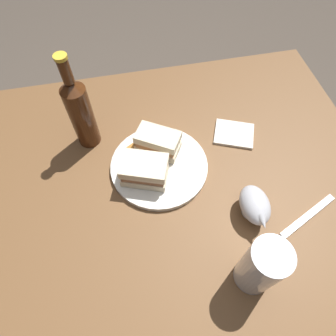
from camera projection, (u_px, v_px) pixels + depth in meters
ground_plane at (173, 255)px, 1.37m from camera, size 6.00×6.00×0.00m
dining_table at (175, 228)px, 1.08m from camera, size 1.08×0.88×0.70m
plate at (159, 166)px, 0.79m from camera, size 0.26×0.26×0.01m
sandwich_half_left at (158, 142)px, 0.79m from camera, size 0.13×0.11×0.06m
sandwich_half_right at (145, 170)px, 0.74m from camera, size 0.13×0.11×0.06m
potato_wedge_front at (148, 157)px, 0.79m from camera, size 0.04×0.02×0.01m
potato_wedge_middle at (147, 149)px, 0.80m from camera, size 0.05×0.05×0.02m
potato_wedge_back at (133, 149)px, 0.80m from camera, size 0.04×0.04×0.02m
potato_wedge_left_edge at (149, 158)px, 0.79m from camera, size 0.05×0.04×0.02m
potato_wedge_right_edge at (147, 162)px, 0.78m from camera, size 0.05×0.03×0.02m
potato_wedge_stray at (146, 148)px, 0.80m from camera, size 0.04×0.05×0.02m
pint_glass at (260, 268)px, 0.59m from camera, size 0.08×0.08×0.16m
gravy_boat at (255, 205)px, 0.69m from camera, size 0.07×0.12×0.07m
cider_bottle at (80, 112)px, 0.75m from camera, size 0.06×0.06×0.28m
napkin at (234, 134)px, 0.86m from camera, size 0.14×0.13×0.01m
fork at (308, 216)px, 0.72m from camera, size 0.17×0.09×0.01m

